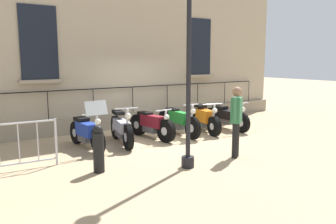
# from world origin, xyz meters

# --- Properties ---
(ground_plane) EXTENTS (60.00, 60.00, 0.00)m
(ground_plane) POSITION_xyz_m (0.00, 0.00, 0.00)
(ground_plane) COLOR tan
(building_facade) EXTENTS (0.82, 13.71, 7.28)m
(building_facade) POSITION_xyz_m (-2.36, -0.00, 3.55)
(building_facade) COLOR tan
(building_facade) RESTS_ON ground_plane
(motorcycle_blue) EXTENTS (1.97, 0.69, 1.33)m
(motorcycle_blue) POSITION_xyz_m (0.04, -2.43, 0.44)
(motorcycle_blue) COLOR black
(motorcycle_blue) RESTS_ON ground_plane
(motorcycle_silver) EXTENTS (2.09, 0.77, 1.10)m
(motorcycle_silver) POSITION_xyz_m (0.04, -1.43, 0.42)
(motorcycle_silver) COLOR black
(motorcycle_silver) RESTS_ON ground_plane
(motorcycle_maroon) EXTENTS (1.95, 0.61, 0.93)m
(motorcycle_maroon) POSITION_xyz_m (-0.02, -0.41, 0.41)
(motorcycle_maroon) COLOR black
(motorcycle_maroon) RESTS_ON ground_plane
(motorcycle_green) EXTENTS (2.22, 0.53, 1.04)m
(motorcycle_green) POSITION_xyz_m (0.01, 0.54, 0.44)
(motorcycle_green) COLOR black
(motorcycle_green) RESTS_ON ground_plane
(motorcycle_orange) EXTENTS (1.92, 0.75, 1.00)m
(motorcycle_orange) POSITION_xyz_m (0.15, 1.47, 0.41)
(motorcycle_orange) COLOR black
(motorcycle_orange) RESTS_ON ground_plane
(motorcycle_black) EXTENTS (2.12, 0.71, 0.97)m
(motorcycle_black) POSITION_xyz_m (0.18, 2.42, 0.41)
(motorcycle_black) COLOR black
(motorcycle_black) RESTS_ON ground_plane
(lamppost) EXTENTS (0.35, 0.35, 4.39)m
(lamppost) POSITION_xyz_m (2.76, -1.17, 2.60)
(lamppost) COLOR black
(lamppost) RESTS_ON ground_plane
(crowd_barrier) EXTENTS (0.16, 1.96, 1.05)m
(crowd_barrier) POSITION_xyz_m (0.92, -4.46, 0.56)
(crowd_barrier) COLOR #B7B7BF
(crowd_barrier) RESTS_ON ground_plane
(bollard) EXTENTS (0.23, 0.23, 1.00)m
(bollard) POSITION_xyz_m (1.99, -2.92, 0.50)
(bollard) COLOR black
(bollard) RESTS_ON ground_plane
(pedestrian_walking) EXTENTS (0.38, 0.45, 1.70)m
(pedestrian_walking) POSITION_xyz_m (2.77, 0.26, 0.97)
(pedestrian_walking) COLOR black
(pedestrian_walking) RESTS_ON ground_plane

